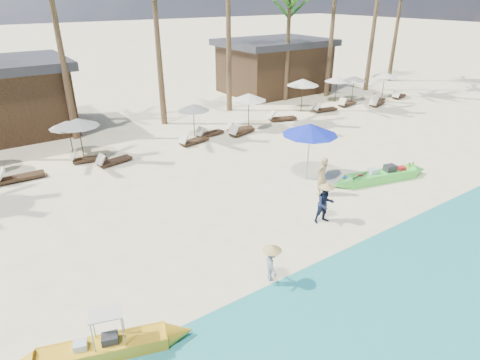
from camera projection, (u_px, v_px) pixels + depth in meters
ground at (271, 227)px, 14.66m from camera, size 240.00×240.00×0.00m
wet_sand_strip at (385, 307)px, 10.91m from camera, size 240.00×4.50×0.01m
green_canoe at (381, 176)px, 18.17m from camera, size 5.50×1.70×0.71m
yellow_canoe at (103, 348)px, 9.41m from camera, size 4.62×1.74×1.24m
tourist at (322, 176)px, 16.67m from camera, size 0.69×0.52×1.70m
vendor_green at (325, 204)px, 14.69m from camera, size 0.85×0.73×1.49m
vendor_yellow at (272, 264)px, 11.49m from camera, size 0.63×0.79×1.08m
blue_umbrella at (310, 129)px, 17.43m from camera, size 2.46×2.46×2.64m
resort_parasol_4 at (68, 124)px, 20.24m from camera, size 1.88×1.88×1.94m
lounger_4_left at (19, 176)px, 18.18m from camera, size 1.96×0.66×0.66m
lounger_4_right at (87, 158)px, 20.22m from camera, size 1.78×0.83×0.58m
resort_parasol_5 at (78, 122)px, 19.93m from camera, size 2.07×2.07×2.14m
lounger_5_left at (112, 161)px, 19.94m from camera, size 1.84×0.88×0.60m
resort_parasol_6 at (193, 107)px, 23.09m from camera, size 1.92×1.92×1.98m
lounger_6_left at (192, 140)px, 22.63m from camera, size 1.90×0.88×0.62m
lounger_6_right at (208, 133)px, 23.83m from camera, size 1.86×0.79×0.61m
resort_parasol_7 at (249, 97)px, 24.44m from camera, size 2.17×2.17×2.23m
lounger_7_left at (240, 131)px, 24.10m from camera, size 1.96×1.06×0.64m
lounger_7_right at (238, 128)px, 24.79m from camera, size 1.74×0.94×0.57m
resort_parasol_8 at (303, 82)px, 28.02m from camera, size 2.27×2.27×2.34m
lounger_8_left at (281, 118)px, 26.70m from camera, size 1.99×1.16×0.65m
resort_parasol_9 at (337, 79)px, 30.69m from camera, size 1.91×1.91×1.97m
lounger_9_left at (324, 109)px, 28.78m from camera, size 1.89×0.87×0.62m
lounger_9_right at (347, 103)px, 30.23m from camera, size 1.88×0.86×0.62m
resort_parasol_10 at (354, 78)px, 31.18m from camera, size 1.86×1.86×1.92m
lounger_10_left at (378, 100)px, 31.26m from camera, size 1.72×0.93×0.56m
lounger_10_right at (377, 103)px, 30.22m from camera, size 1.82×0.96×0.59m
resort_parasol_11 at (385, 75)px, 32.17m from camera, size 1.96×1.96×2.02m
lounger_11_left at (399, 96)px, 32.43m from camera, size 1.81×0.95×0.59m
palm_6 at (290, 4)px, 29.08m from camera, size 2.08×2.08×8.51m
pavilion_east at (274, 65)px, 33.96m from camera, size 8.80×6.60×4.30m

